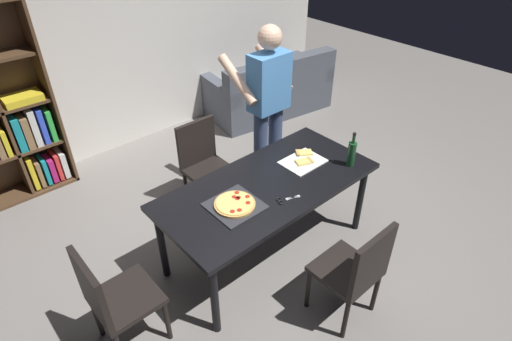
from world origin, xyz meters
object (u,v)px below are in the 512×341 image
Objects in this scene: couch at (270,92)px; chair_left_end at (112,297)px; chair_far_side at (204,161)px; wine_bottle at (352,153)px; person_serving_pizza at (268,104)px; pepperoni_pizza_on_tray at (235,205)px; kitchen_scissors at (285,200)px; dining_table at (268,191)px; chair_near_camera at (356,269)px.

chair_left_end is at bearing -148.88° from couch.
chair_far_side is 2.85× the size of wine_bottle.
wine_bottle reaches higher than chair_left_end.
person_serving_pizza is 4.70× the size of pepperoni_pizza_on_tray.
kitchen_scissors is (-0.69, -0.94, -0.24)m from person_serving_pizza.
pepperoni_pizza_on_tray is at bearing -143.98° from person_serving_pizza.
wine_bottle is (0.71, -0.27, 0.19)m from dining_table.
pepperoni_pizza_on_tray is at bearing -174.09° from dining_table.
chair_far_side is 2.18m from couch.
chair_far_side is 2.42× the size of pepperoni_pizza_on_tray.
pepperoni_pizza_on_tray is at bearing -138.26° from couch.
person_serving_pizza is (-1.26, -1.29, 0.70)m from couch.
person_serving_pizza reaches higher than chair_left_end.
chair_near_camera is at bearing -111.42° from person_serving_pizza.
wine_bottle is (2.11, -0.27, 0.36)m from chair_left_end.
dining_table is at bearing -90.00° from chair_far_side.
person_serving_pizza reaches higher than chair_far_side.
chair_left_end is at bearing 180.00° from dining_table.
dining_table is 2.03× the size of chair_far_side.
wine_bottle is (0.07, -0.97, -0.13)m from person_serving_pizza.
wine_bottle reaches higher than dining_table.
pepperoni_pizza_on_tray is (-1.02, -0.74, -0.23)m from person_serving_pizza.
chair_near_camera is 0.50× the size of couch.
couch is 3.08m from pepperoni_pizza_on_tray.
chair_left_end is 2.42× the size of pepperoni_pizza_on_tray.
kitchen_scissors is (-0.05, -1.16, 0.24)m from chair_far_side.
pepperoni_pizza_on_tray is at bearing -2.21° from chair_left_end.
kitchen_scissors is (-0.05, -0.24, 0.08)m from dining_table.
chair_near_camera is 3.47m from couch.
person_serving_pizza is at bearing 53.77° from kitchen_scissors.
couch is 4.84× the size of pepperoni_pizza_on_tray.
chair_near_camera and chair_left_end have the same top height.
dining_table is 0.93m from chair_near_camera.
wine_bottle is (1.09, -0.23, 0.10)m from pepperoni_pizza_on_tray.
pepperoni_pizza_on_tray is (-0.38, -0.04, 0.09)m from dining_table.
pepperoni_pizza_on_tray is at bearing 113.41° from chair_near_camera.
dining_table is at bearing 159.11° from wine_bottle.
dining_table is 0.39m from pepperoni_pizza_on_tray.
chair_far_side is 0.50× the size of couch.
kitchen_scissors is at bearing 177.70° from wine_bottle.
chair_far_side reaches higher than couch.
wine_bottle is at bearing -11.95° from pepperoni_pizza_on_tray.
chair_left_end is (-1.40, 0.92, 0.00)m from chair_near_camera.
dining_table is 2.03× the size of chair_left_end.
couch is at bearing 48.88° from kitchen_scissors.
pepperoni_pizza_on_tray is at bearing 168.05° from wine_bottle.
chair_left_end is 4.54× the size of kitchen_scissors.
chair_near_camera and chair_far_side have the same top height.
chair_near_camera reaches higher than kitchen_scissors.
person_serving_pizza is 1.28m from pepperoni_pizza_on_tray.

